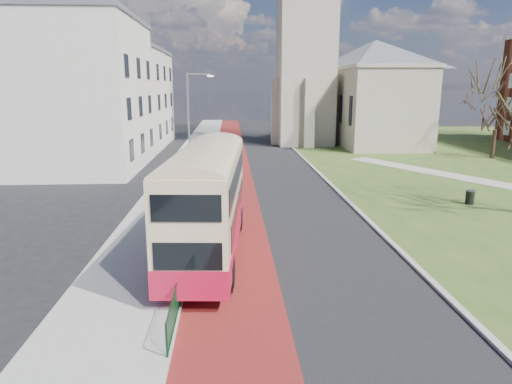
{
  "coord_description": "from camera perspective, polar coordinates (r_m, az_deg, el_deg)",
  "views": [
    {
      "loc": [
        -1.23,
        -18.8,
        7.05
      ],
      "look_at": [
        0.01,
        3.02,
        2.0
      ],
      "focal_mm": 32.0,
      "sensor_mm": 36.0,
      "label": 1
    }
  ],
  "objects": [
    {
      "name": "kerb_west",
      "position": [
        39.46,
        -5.78,
        2.75
      ],
      "size": [
        0.25,
        120.0,
        0.13
      ],
      "primitive_type": "cube",
      "color": "#999993",
      "rests_on": "ground"
    },
    {
      "name": "streetlamp",
      "position": [
        37.01,
        -8.18,
        9.08
      ],
      "size": [
        2.13,
        0.18,
        8.0
      ],
      "color": "gray",
      "rests_on": "pavement_west"
    },
    {
      "name": "gothic_church",
      "position": [
        58.76,
        10.93,
        18.74
      ],
      "size": [
        16.38,
        18.0,
        40.0
      ],
      "color": "gray",
      "rests_on": "ground"
    },
    {
      "name": "road_carriageway",
      "position": [
        39.53,
        0.76,
        2.75
      ],
      "size": [
        9.0,
        120.0,
        0.01
      ],
      "primitive_type": "cube",
      "color": "black",
      "rests_on": "ground"
    },
    {
      "name": "bus",
      "position": [
        19.19,
        -6.05,
        -0.52
      ],
      "size": [
        3.25,
        10.98,
        4.53
      ],
      "rotation": [
        0.0,
        0.0,
        -0.07
      ],
      "color": "#B5102F",
      "rests_on": "ground"
    },
    {
      "name": "street_block_near",
      "position": [
        42.75,
        -21.07,
        11.45
      ],
      "size": [
        10.3,
        14.3,
        13.0
      ],
      "color": "beige",
      "rests_on": "ground"
    },
    {
      "name": "litter_bin",
      "position": [
        30.72,
        25.18,
        -0.59
      ],
      "size": [
        0.64,
        0.64,
        0.88
      ],
      "rotation": [
        0.0,
        0.0,
        -0.19
      ],
      "color": "black",
      "rests_on": "grass_green"
    },
    {
      "name": "kerb_east",
      "position": [
        42.03,
        6.85,
        3.36
      ],
      "size": [
        0.25,
        80.0,
        0.13
      ],
      "primitive_type": "cube",
      "color": "#999993",
      "rests_on": "ground"
    },
    {
      "name": "ground",
      "position": [
        20.11,
        0.47,
        -7.51
      ],
      "size": [
        160.0,
        160.0,
        0.0
      ],
      "primitive_type": "plane",
      "color": "black",
      "rests_on": "ground"
    },
    {
      "name": "winter_tree_far",
      "position": [
        51.32,
        27.97,
        9.39
      ],
      "size": [
        5.08,
        5.08,
        7.36
      ],
      "rotation": [
        0.0,
        0.0,
        0.02
      ],
      "color": "#332419",
      "rests_on": "grass_green"
    },
    {
      "name": "street_block_far",
      "position": [
        58.23,
        -16.24,
        11.24
      ],
      "size": [
        10.3,
        16.3,
        11.5
      ],
      "color": "beige",
      "rests_on": "ground"
    },
    {
      "name": "bus_lane",
      "position": [
        39.43,
        -3.16,
        2.7
      ],
      "size": [
        3.4,
        120.0,
        0.01
      ],
      "primitive_type": "cube",
      "color": "#591414",
      "rests_on": "ground"
    },
    {
      "name": "pedestrian_railing",
      "position": [
        23.77,
        -7.28,
        -2.96
      ],
      "size": [
        0.07,
        24.0,
        1.12
      ],
      "color": "#0D3C19",
      "rests_on": "ground"
    },
    {
      "name": "pavement_west",
      "position": [
        39.6,
        -8.67,
        2.7
      ],
      "size": [
        4.0,
        120.0,
        0.12
      ],
      "primitive_type": "cube",
      "color": "gray",
      "rests_on": "ground"
    }
  ]
}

